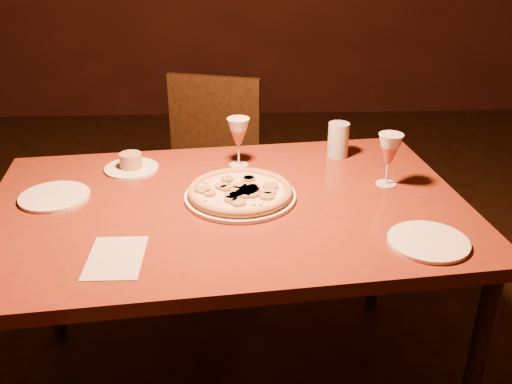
{
  "coord_description": "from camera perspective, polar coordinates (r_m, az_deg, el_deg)",
  "views": [
    {
      "loc": [
        0.16,
        -1.48,
        1.63
      ],
      "look_at": [
        0.23,
        0.19,
        0.82
      ],
      "focal_mm": 40.0,
      "sensor_mm": 36.0,
      "label": 1
    }
  ],
  "objects": [
    {
      "name": "dining_table",
      "position": [
        1.85,
        -2.77,
        -3.05
      ],
      "size": [
        1.6,
        1.12,
        0.81
      ],
      "rotation": [
        0.0,
        0.0,
        0.11
      ],
      "color": "brown",
      "rests_on": "floor"
    },
    {
      "name": "chair_far",
      "position": [
        2.76,
        -4.91,
        2.47
      ],
      "size": [
        0.57,
        0.57,
        0.95
      ],
      "rotation": [
        0.0,
        0.0,
        -0.28
      ],
      "color": "black",
      "rests_on": "floor"
    },
    {
      "name": "pizza_plate",
      "position": [
        1.83,
        -1.59,
        -0.02
      ],
      "size": [
        0.36,
        0.36,
        0.04
      ],
      "color": "white",
      "rests_on": "dining_table"
    },
    {
      "name": "ramekin_saucer",
      "position": [
        2.09,
        -12.37,
        2.72
      ],
      "size": [
        0.19,
        0.19,
        0.06
      ],
      "color": "white",
      "rests_on": "dining_table"
    },
    {
      "name": "wine_glass_far",
      "position": [
        2.05,
        -1.76,
        4.99
      ],
      "size": [
        0.08,
        0.08,
        0.18
      ],
      "primitive_type": null,
      "color": "#B95C4D",
      "rests_on": "dining_table"
    },
    {
      "name": "wine_glass_right",
      "position": [
        1.95,
        13.12,
        3.15
      ],
      "size": [
        0.08,
        0.08,
        0.18
      ],
      "primitive_type": null,
      "color": "#B95C4D",
      "rests_on": "dining_table"
    },
    {
      "name": "water_tumbler",
      "position": [
        2.16,
        8.22,
        5.18
      ],
      "size": [
        0.08,
        0.08,
        0.13
      ],
      "primitive_type": "cylinder",
      "color": "#B1B9C2",
      "rests_on": "dining_table"
    },
    {
      "name": "side_plate_left",
      "position": [
        1.95,
        -19.51,
        -0.44
      ],
      "size": [
        0.22,
        0.22,
        0.01
      ],
      "primitive_type": "cylinder",
      "color": "white",
      "rests_on": "dining_table"
    },
    {
      "name": "side_plate_near",
      "position": [
        1.66,
        16.86,
        -4.78
      ],
      "size": [
        0.23,
        0.23,
        0.01
      ],
      "primitive_type": "cylinder",
      "color": "white",
      "rests_on": "dining_table"
    },
    {
      "name": "menu_card",
      "position": [
        1.57,
        -13.85,
        -6.38
      ],
      "size": [
        0.15,
        0.22,
        0.0
      ],
      "primitive_type": "cube",
      "rotation": [
        0.0,
        0.0,
        -0.01
      ],
      "color": "beige",
      "rests_on": "dining_table"
    }
  ]
}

